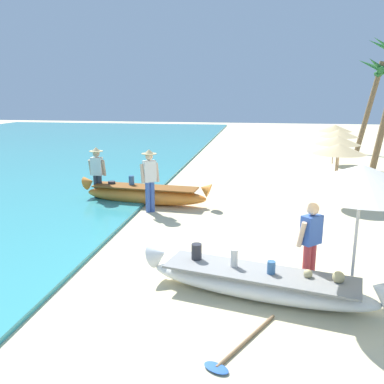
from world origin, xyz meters
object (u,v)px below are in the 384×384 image
at_px(boat_white_foreground, 258,283).
at_px(palm_tree_tall_inland, 378,77).
at_px(paddle, 237,349).
at_px(person_vendor_hatted, 150,176).
at_px(boat_orange_midground, 145,194).
at_px(person_tourist_customer, 311,240).
at_px(patio_umbrella_large, 362,179).
at_px(person_vendor_assistant, 97,170).

height_order(boat_white_foreground, palm_tree_tall_inland, palm_tree_tall_inland).
xyz_separation_m(palm_tree_tall_inland, paddle, (-6.46, -19.84, -4.20)).
distance_m(boat_white_foreground, person_vendor_hatted, 5.83).
bearing_deg(boat_white_foreground, paddle, -99.30).
xyz_separation_m(boat_orange_midground, person_tourist_customer, (4.49, -5.05, 0.58)).
bearing_deg(person_tourist_customer, patio_umbrella_large, -32.35).
bearing_deg(person_vendor_assistant, paddle, -56.13).
bearing_deg(person_vendor_hatted, boat_white_foreground, -56.12).
xyz_separation_m(boat_white_foreground, boat_orange_midground, (-3.60, 5.59, 0.05)).
height_order(person_vendor_hatted, palm_tree_tall_inland, palm_tree_tall_inland).
bearing_deg(paddle, boat_orange_midground, 114.84).
relative_size(person_vendor_hatted, palm_tree_tall_inland, 0.35).
height_order(boat_orange_midground, person_tourist_customer, person_tourist_customer).
distance_m(palm_tree_tall_inland, paddle, 21.29).
relative_size(boat_white_foreground, boat_orange_midground, 0.99).
bearing_deg(person_tourist_customer, boat_orange_midground, 131.62).
distance_m(person_vendor_assistant, patio_umbrella_large, 8.95).
relative_size(boat_white_foreground, person_vendor_hatted, 2.28).
height_order(boat_white_foreground, patio_umbrella_large, patio_umbrella_large).
bearing_deg(person_vendor_hatted, patio_umbrella_large, -44.38).
height_order(patio_umbrella_large, paddle, patio_umbrella_large).
xyz_separation_m(patio_umbrella_large, paddle, (-1.82, -1.73, -2.11)).
relative_size(boat_orange_midground, paddle, 2.71).
xyz_separation_m(person_vendor_assistant, patio_umbrella_large, (6.81, -5.70, 1.12)).
height_order(boat_orange_midground, person_vendor_assistant, person_vendor_assistant).
bearing_deg(patio_umbrella_large, person_tourist_customer, 147.65).
bearing_deg(boat_white_foreground, person_tourist_customer, 31.22).
xyz_separation_m(boat_white_foreground, paddle, (-0.26, -1.61, -0.24)).
relative_size(person_vendor_assistant, palm_tree_tall_inland, 0.32).
height_order(person_vendor_assistant, patio_umbrella_large, patio_umbrella_large).
distance_m(boat_orange_midground, person_vendor_hatted, 1.17).
distance_m(boat_orange_midground, person_vendor_assistant, 1.81).
xyz_separation_m(person_vendor_assistant, paddle, (4.99, -7.43, -0.98)).
height_order(boat_white_foreground, person_tourist_customer, person_tourist_customer).
bearing_deg(boat_orange_midground, person_tourist_customer, -48.38).
xyz_separation_m(boat_orange_midground, person_vendor_assistant, (-1.65, 0.23, 0.70)).
bearing_deg(patio_umbrella_large, paddle, -136.43).
height_order(boat_white_foreground, person_vendor_hatted, person_vendor_hatted).
xyz_separation_m(boat_white_foreground, person_vendor_assistant, (-5.25, 5.82, 0.75)).
xyz_separation_m(person_vendor_hatted, palm_tree_tall_inland, (9.41, 13.45, 3.15)).
bearing_deg(boat_orange_midground, person_vendor_assistant, 172.17).
height_order(boat_orange_midground, patio_umbrella_large, patio_umbrella_large).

